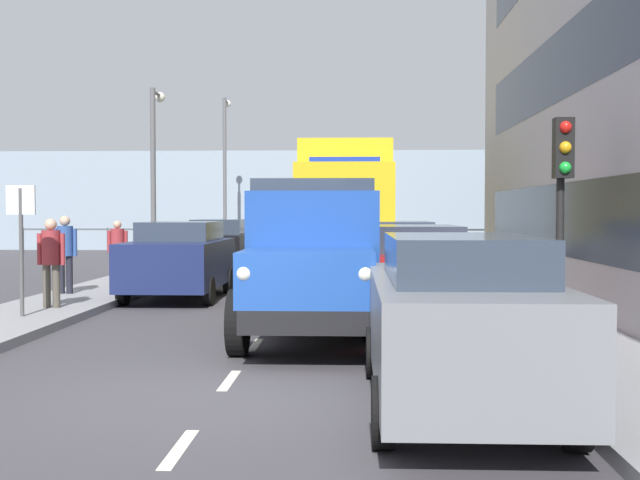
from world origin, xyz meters
name	(u,v)px	position (x,y,z in m)	size (l,w,h in m)	color
ground_plane	(291,296)	(0.00, -9.92, 0.00)	(80.00, 80.00, 0.00)	#423F44
sidewalk_left	(484,294)	(-4.42, -9.92, 0.07)	(2.04, 37.67, 0.15)	gray
sidewalk_right	(102,292)	(4.42, -9.92, 0.07)	(2.04, 37.67, 0.15)	gray
road_centreline_markings	(289,299)	(0.00, -9.33, 0.00)	(0.12, 33.40, 0.01)	silver
sea_horizon	(325,201)	(0.00, -31.76, 2.50)	(80.00, 0.80, 5.00)	#8C9EAD
seawall_railing	(322,234)	(0.00, -28.16, 0.92)	(28.08, 0.08, 1.20)	#4C5156
truck_vintage_blue	(314,263)	(-0.84, -3.63, 1.18)	(2.17, 5.64, 2.43)	black
lorry_cargo_yellow	(346,207)	(-1.21, -14.31, 2.08)	(2.58, 8.20, 3.87)	gold
car_grey_kerbside_near	(457,319)	(-2.45, 0.46, 0.90)	(1.75, 4.49, 1.72)	slate
car_red_kerbside_1	(414,274)	(-2.45, -5.12, 0.90)	(1.80, 4.28, 1.72)	#B21E1E
car_white_kerbside_2	(397,256)	(-2.45, -10.49, 0.90)	(1.93, 4.51, 1.72)	white
car_navy_oppositeside_0	(180,259)	(2.45, -9.26, 0.90)	(1.98, 4.11, 1.72)	navy
car_black_oppositeside_1	(220,248)	(2.45, -14.69, 0.90)	(1.83, 4.14, 1.72)	black
pedestrian_in_dark_coat	(51,255)	(4.22, -6.29, 1.13)	(0.53, 0.34, 1.67)	#4C473D
pedestrian_near_railing	(65,248)	(4.89, -8.83, 1.16)	(0.53, 0.34, 1.71)	black
pedestrian_with_bag	(118,246)	(4.59, -11.69, 1.07)	(0.53, 0.34, 1.57)	#4C473D
traffic_light_near	(562,177)	(-4.56, -3.78, 2.47)	(0.28, 0.41, 3.20)	black
lamp_post_promenade	(155,160)	(4.59, -15.55, 3.50)	(0.32, 1.14, 5.51)	#59595B
lamp_post_far	(225,161)	(4.27, -26.89, 4.19)	(0.32, 1.14, 6.83)	#59595B
street_sign	(21,227)	(4.26, -5.06, 1.68)	(0.50, 0.07, 2.25)	#4C4C4C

